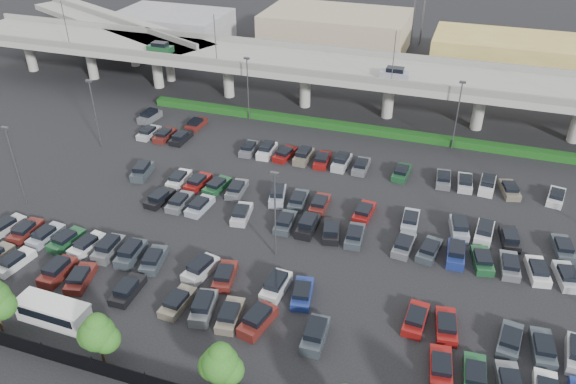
{
  "coord_description": "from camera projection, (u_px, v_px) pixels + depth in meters",
  "views": [
    {
      "loc": [
        16.61,
        -53.25,
        37.8
      ],
      "look_at": [
        -1.82,
        1.63,
        2.0
      ],
      "focal_mm": 35.0,
      "sensor_mm": 36.0,
      "label": 1
    }
  ],
  "objects": [
    {
      "name": "overpass",
      "position": [
        358.0,
        72.0,
        89.5
      ],
      "size": [
        150.0,
        13.0,
        15.8
      ],
      "color": "gray",
      "rests_on": "ground"
    },
    {
      "name": "parked_cars",
      "position": [
        296.0,
        228.0,
        64.14
      ],
      "size": [
        63.08,
        41.63,
        1.67
      ],
      "color": "#655E4F",
      "rests_on": "ground"
    },
    {
      "name": "light_poles",
      "position": [
        271.0,
        157.0,
        66.76
      ],
      "size": [
        66.9,
        48.38,
        10.3
      ],
      "color": "#454549",
      "rests_on": "ground"
    },
    {
      "name": "tree_row",
      "position": [
        204.0,
        360.0,
        43.88
      ],
      "size": [
        65.07,
        3.66,
        5.94
      ],
      "color": "#332316",
      "rests_on": "ground"
    },
    {
      "name": "ground",
      "position": [
        298.0,
        215.0,
        67.31
      ],
      "size": [
        280.0,
        280.0,
        0.0
      ],
      "primitive_type": "plane",
      "color": "black"
    },
    {
      "name": "hedge",
      "position": [
        347.0,
        127.0,
        87.18
      ],
      "size": [
        66.0,
        1.6,
        1.1
      ],
      "primitive_type": "cube",
      "color": "#113A11",
      "rests_on": "ground"
    },
    {
      "name": "distant_buildings",
      "position": [
        451.0,
        46.0,
        111.82
      ],
      "size": [
        138.0,
        24.0,
        9.0
      ],
      "color": "gray",
      "rests_on": "ground"
    },
    {
      "name": "on_ramp",
      "position": [
        116.0,
        27.0,
        112.52
      ],
      "size": [
        50.93,
        30.13,
        8.8
      ],
      "color": "gray",
      "rests_on": "ground"
    },
    {
      "name": "shuttle_bus",
      "position": [
        53.0,
        311.0,
        51.72
      ],
      "size": [
        7.08,
        2.58,
        2.26
      ],
      "color": "silver",
      "rests_on": "ground"
    }
  ]
}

